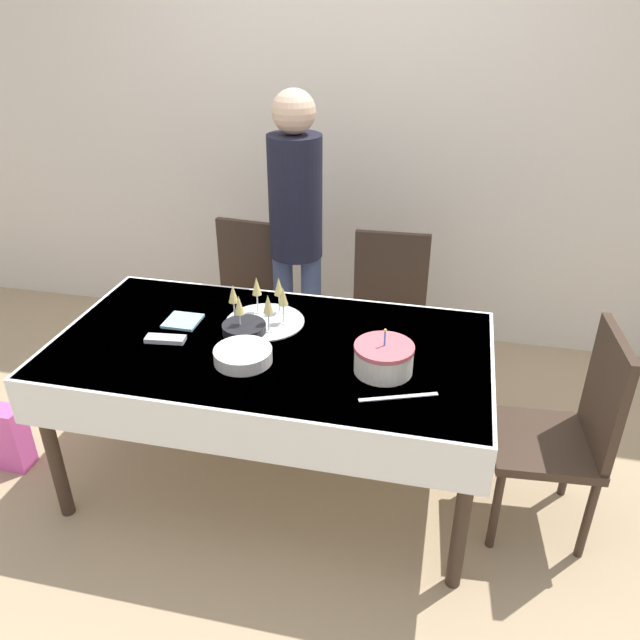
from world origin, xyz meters
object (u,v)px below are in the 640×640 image
at_px(birthday_cake, 384,358).
at_px(plate_stack_dessert, 244,328).
at_px(dining_chair_far_right, 388,315).
at_px(gift_bag, 7,437).
at_px(person_standing, 296,220).
at_px(dining_chair_far_left, 246,300).
at_px(plate_stack_main, 243,355).
at_px(champagne_tray, 262,307).
at_px(dining_chair_right_end, 568,427).

height_order(birthday_cake, plate_stack_dessert, birthday_cake).
height_order(dining_chair_far_right, gift_bag, dining_chair_far_right).
xyz_separation_m(dining_chair_far_right, person_standing, (-0.51, 0.03, 0.49)).
bearing_deg(gift_bag, birthday_cake, 2.87).
xyz_separation_m(dining_chair_far_left, plate_stack_main, (0.34, -0.98, 0.26)).
bearing_deg(birthday_cake, person_standing, 122.26).
xyz_separation_m(dining_chair_far_left, plate_stack_dessert, (0.26, -0.75, 0.26)).
relative_size(birthday_cake, champagne_tray, 0.66).
bearing_deg(dining_chair_far_left, dining_chair_right_end, -26.12).
height_order(dining_chair_far_left, birthday_cake, dining_chair_far_left).
bearing_deg(plate_stack_main, dining_chair_far_left, 109.02).
distance_m(champagne_tray, plate_stack_main, 0.34).
xyz_separation_m(birthday_cake, plate_stack_dessert, (-0.63, 0.17, -0.04)).
bearing_deg(dining_chair_far_left, plate_stack_main, -70.98).
bearing_deg(dining_chair_far_right, dining_chair_far_left, -179.98).
bearing_deg(birthday_cake, dining_chair_far_left, 134.22).
bearing_deg(gift_bag, plate_stack_main, 1.66).
relative_size(plate_stack_main, plate_stack_dessert, 1.24).
xyz_separation_m(dining_chair_right_end, birthday_cake, (-0.75, -0.11, 0.29)).
distance_m(person_standing, gift_bag, 1.78).
bearing_deg(person_standing, dining_chair_far_right, -3.55).
distance_m(dining_chair_far_right, dining_chair_right_end, 1.16).
relative_size(dining_chair_far_left, person_standing, 0.57).
xyz_separation_m(dining_chair_right_end, gift_bag, (-2.53, -0.20, -0.35)).
xyz_separation_m(dining_chair_far_left, person_standing, (0.29, 0.03, 0.49)).
xyz_separation_m(dining_chair_far_left, champagne_tray, (0.31, -0.64, 0.31)).
height_order(dining_chair_right_end, birthday_cake, dining_chair_right_end).
distance_m(dining_chair_far_left, plate_stack_dessert, 0.84).
bearing_deg(dining_chair_right_end, birthday_cake, -171.37).
xyz_separation_m(dining_chair_far_left, dining_chair_far_right, (0.81, 0.00, 0.00)).
height_order(dining_chair_far_right, champagne_tray, dining_chair_far_right).
bearing_deg(person_standing, champagne_tray, -88.38).
xyz_separation_m(champagne_tray, person_standing, (-0.02, 0.67, 0.17)).
relative_size(dining_chair_right_end, champagne_tray, 2.65).
bearing_deg(champagne_tray, dining_chair_right_end, -7.04).
bearing_deg(plate_stack_main, birthday_cake, 5.52).
distance_m(birthday_cake, champagne_tray, 0.65).
distance_m(birthday_cake, person_standing, 1.14).
xyz_separation_m(birthday_cake, person_standing, (-0.60, 0.95, 0.19)).
bearing_deg(gift_bag, dining_chair_right_end, 4.59).
distance_m(champagne_tray, gift_bag, 1.42).
distance_m(dining_chair_right_end, plate_stack_main, 1.35).
relative_size(champagne_tray, plate_stack_main, 1.51).
relative_size(dining_chair_right_end, person_standing, 0.57).
distance_m(birthday_cake, gift_bag, 1.90).
bearing_deg(dining_chair_far_left, person_standing, 6.23).
bearing_deg(plate_stack_main, person_standing, 92.37).
bearing_deg(dining_chair_far_right, dining_chair_right_end, -43.92).
xyz_separation_m(dining_chair_far_right, champagne_tray, (-0.49, -0.64, 0.31)).
bearing_deg(birthday_cake, dining_chair_right_end, 8.63).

